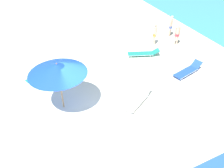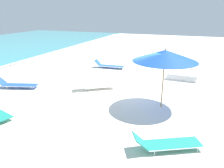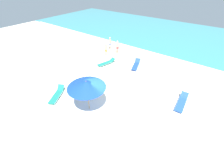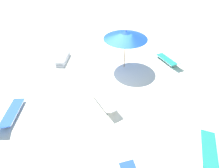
{
  "view_description": "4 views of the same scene",
  "coord_description": "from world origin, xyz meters",
  "px_view_note": "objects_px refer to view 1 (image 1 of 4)",
  "views": [
    {
      "loc": [
        8.02,
        -2.03,
        7.81
      ],
      "look_at": [
        -0.48,
        1.2,
        1.08
      ],
      "focal_mm": 35.0,
      "sensor_mm": 36.0,
      "label": 1
    },
    {
      "loc": [
        -10.26,
        -2.52,
        4.2
      ],
      "look_at": [
        -0.86,
        1.05,
        0.8
      ],
      "focal_mm": 35.0,
      "sensor_mm": 36.0,
      "label": 2
    },
    {
      "loc": [
        5.65,
        -7.03,
        8.66
      ],
      "look_at": [
        -0.85,
        1.62,
        0.66
      ],
      "focal_mm": 24.0,
      "sensor_mm": 36.0,
      "label": 3
    },
    {
      "loc": [
        -0.47,
        8.98,
        6.89
      ],
      "look_at": [
        -0.14,
        1.49,
        0.73
      ],
      "focal_mm": 28.0,
      "sensor_mm": 36.0,
      "label": 4
    }
  ],
  "objects_px": {
    "beach_umbrella": "(57,69)",
    "beachgoer_strolling_adult": "(171,25)",
    "sun_lounger_under_umbrella": "(138,99)",
    "sun_lounger_beside_umbrella": "(188,70)",
    "beachgoer_wading_adult": "(177,33)",
    "sun_lounger_mid_beach_solo": "(43,74)",
    "beachgoer_shoreline_child": "(155,33)",
    "sun_lounger_near_water_left": "(215,166)",
    "sun_lounger_near_water_right": "(143,53)"
  },
  "relations": [
    {
      "from": "sun_lounger_beside_umbrella",
      "to": "sun_lounger_mid_beach_solo",
      "type": "height_order",
      "value": "sun_lounger_mid_beach_solo"
    },
    {
      "from": "sun_lounger_under_umbrella",
      "to": "beach_umbrella",
      "type": "bearing_deg",
      "value": -139.28
    },
    {
      "from": "beach_umbrella",
      "to": "beachgoer_wading_adult",
      "type": "bearing_deg",
      "value": 113.14
    },
    {
      "from": "beachgoer_wading_adult",
      "to": "beach_umbrella",
      "type": "bearing_deg",
      "value": 33.95
    },
    {
      "from": "sun_lounger_under_umbrella",
      "to": "sun_lounger_beside_umbrella",
      "type": "distance_m",
      "value": 4.47
    },
    {
      "from": "sun_lounger_near_water_left",
      "to": "sun_lounger_near_water_right",
      "type": "height_order",
      "value": "sun_lounger_near_water_left"
    },
    {
      "from": "beachgoer_wading_adult",
      "to": "beachgoer_strolling_adult",
      "type": "bearing_deg",
      "value": -95.04
    },
    {
      "from": "beach_umbrella",
      "to": "beachgoer_wading_adult",
      "type": "xyz_separation_m",
      "value": [
        -4.14,
        9.7,
        -1.37
      ]
    },
    {
      "from": "beach_umbrella",
      "to": "beachgoer_strolling_adult",
      "type": "relative_size",
      "value": 1.59
    },
    {
      "from": "sun_lounger_near_water_right",
      "to": "beach_umbrella",
      "type": "bearing_deg",
      "value": -45.68
    },
    {
      "from": "beach_umbrella",
      "to": "sun_lounger_near_water_left",
      "type": "distance_m",
      "value": 7.79
    },
    {
      "from": "sun_lounger_near_water_left",
      "to": "sun_lounger_near_water_right",
      "type": "xyz_separation_m",
      "value": [
        -9.14,
        1.63,
        -0.01
      ]
    },
    {
      "from": "sun_lounger_under_umbrella",
      "to": "beachgoer_wading_adult",
      "type": "bearing_deg",
      "value": 97.14
    },
    {
      "from": "beach_umbrella",
      "to": "beachgoer_strolling_adult",
      "type": "height_order",
      "value": "beach_umbrella"
    },
    {
      "from": "sun_lounger_under_umbrella",
      "to": "sun_lounger_mid_beach_solo",
      "type": "xyz_separation_m",
      "value": [
        -4.26,
        -4.45,
        -0.0
      ]
    },
    {
      "from": "sun_lounger_under_umbrella",
      "to": "sun_lounger_near_water_right",
      "type": "xyz_separation_m",
      "value": [
        -4.46,
        2.67,
        -0.01
      ]
    },
    {
      "from": "beachgoer_wading_adult",
      "to": "beachgoer_shoreline_child",
      "type": "xyz_separation_m",
      "value": [
        -0.61,
        -1.62,
        0.0
      ]
    },
    {
      "from": "beachgoer_shoreline_child",
      "to": "sun_lounger_beside_umbrella",
      "type": "bearing_deg",
      "value": 11.63
    },
    {
      "from": "sun_lounger_near_water_left",
      "to": "beachgoer_strolling_adult",
      "type": "bearing_deg",
      "value": 151.22
    },
    {
      "from": "sun_lounger_under_umbrella",
      "to": "sun_lounger_beside_umbrella",
      "type": "xyz_separation_m",
      "value": [
        -1.38,
        4.25,
        -0.0
      ]
    },
    {
      "from": "sun_lounger_under_umbrella",
      "to": "beachgoer_strolling_adult",
      "type": "bearing_deg",
      "value": 102.61
    },
    {
      "from": "sun_lounger_near_water_left",
      "to": "beachgoer_shoreline_child",
      "type": "height_order",
      "value": "beachgoer_shoreline_child"
    },
    {
      "from": "beach_umbrella",
      "to": "sun_lounger_beside_umbrella",
      "type": "bearing_deg",
      "value": 92.51
    },
    {
      "from": "beachgoer_strolling_adult",
      "to": "sun_lounger_near_water_left",
      "type": "bearing_deg",
      "value": -153.04
    },
    {
      "from": "beachgoer_strolling_adult",
      "to": "beachgoer_wading_adult",
      "type": "bearing_deg",
      "value": -143.99
    },
    {
      "from": "beach_umbrella",
      "to": "sun_lounger_mid_beach_solo",
      "type": "relative_size",
      "value": 1.26
    },
    {
      "from": "sun_lounger_under_umbrella",
      "to": "sun_lounger_near_water_right",
      "type": "height_order",
      "value": "sun_lounger_under_umbrella"
    },
    {
      "from": "beachgoer_wading_adult",
      "to": "beachgoer_shoreline_child",
      "type": "bearing_deg",
      "value": -9.9
    },
    {
      "from": "sun_lounger_beside_umbrella",
      "to": "sun_lounger_near_water_left",
      "type": "relative_size",
      "value": 1.02
    },
    {
      "from": "beachgoer_strolling_adult",
      "to": "beachgoer_shoreline_child",
      "type": "bearing_deg",
      "value": 166.55
    },
    {
      "from": "beach_umbrella",
      "to": "beachgoer_shoreline_child",
      "type": "height_order",
      "value": "beach_umbrella"
    },
    {
      "from": "beach_umbrella",
      "to": "beachgoer_strolling_adult",
      "type": "distance_m",
      "value": 11.72
    },
    {
      "from": "sun_lounger_near_water_right",
      "to": "beachgoer_strolling_adult",
      "type": "relative_size",
      "value": 1.33
    },
    {
      "from": "sun_lounger_near_water_left",
      "to": "beachgoer_shoreline_child",
      "type": "bearing_deg",
      "value": 158.95
    },
    {
      "from": "beach_umbrella",
      "to": "sun_lounger_near_water_left",
      "type": "xyz_separation_m",
      "value": [
        5.71,
        4.84,
        -2.15
      ]
    },
    {
      "from": "beachgoer_shoreline_child",
      "to": "beach_umbrella",
      "type": "bearing_deg",
      "value": -47.57
    },
    {
      "from": "sun_lounger_near_water_left",
      "to": "sun_lounger_near_water_right",
      "type": "distance_m",
      "value": 9.28
    },
    {
      "from": "beach_umbrella",
      "to": "beachgoer_strolling_adult",
      "type": "xyz_separation_m",
      "value": [
        -5.71,
        10.14,
        -1.37
      ]
    },
    {
      "from": "sun_lounger_mid_beach_solo",
      "to": "beachgoer_wading_adult",
      "type": "relative_size",
      "value": 1.25
    },
    {
      "from": "sun_lounger_beside_umbrella",
      "to": "beachgoer_strolling_adult",
      "type": "distance_m",
      "value": 5.8
    },
    {
      "from": "beach_umbrella",
      "to": "sun_lounger_under_umbrella",
      "type": "xyz_separation_m",
      "value": [
        1.03,
        3.8,
        -2.15
      ]
    },
    {
      "from": "sun_lounger_near_water_left",
      "to": "beachgoer_wading_adult",
      "type": "relative_size",
      "value": 1.3
    },
    {
      "from": "beach_umbrella",
      "to": "sun_lounger_near_water_right",
      "type": "xyz_separation_m",
      "value": [
        -3.43,
        6.47,
        -2.16
      ]
    },
    {
      "from": "beach_umbrella",
      "to": "sun_lounger_beside_umbrella",
      "type": "xyz_separation_m",
      "value": [
        -0.35,
        8.05,
        -2.16
      ]
    },
    {
      "from": "beachgoer_shoreline_child",
      "to": "beachgoer_strolling_adult",
      "type": "distance_m",
      "value": 2.27
    },
    {
      "from": "beachgoer_shoreline_child",
      "to": "beachgoer_wading_adult",
      "type": "bearing_deg",
      "value": 81.21
    },
    {
      "from": "sun_lounger_near_water_left",
      "to": "sun_lounger_mid_beach_solo",
      "type": "distance_m",
      "value": 10.49
    },
    {
      "from": "beach_umbrella",
      "to": "beachgoer_shoreline_child",
      "type": "relative_size",
      "value": 1.59
    },
    {
      "from": "sun_lounger_under_umbrella",
      "to": "beachgoer_wading_adult",
      "type": "height_order",
      "value": "beachgoer_wading_adult"
    },
    {
      "from": "sun_lounger_under_umbrella",
      "to": "beachgoer_wading_adult",
      "type": "xyz_separation_m",
      "value": [
        -5.17,
        5.9,
        0.79
      ]
    }
  ]
}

